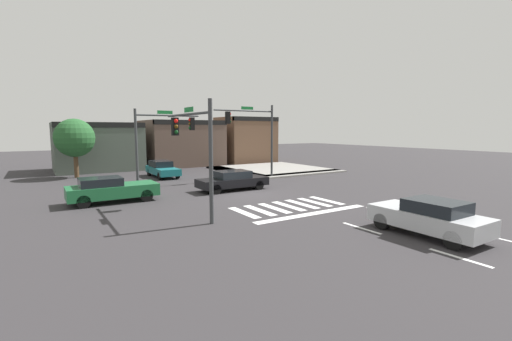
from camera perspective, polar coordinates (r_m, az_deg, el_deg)
name	(u,v)px	position (r m, az deg, el deg)	size (l,w,h in m)	color
ground_plane	(246,193)	(22.59, -1.69, -3.74)	(120.00, 120.00, 0.00)	#302D30
crosswalk_near	(288,206)	(18.93, 5.32, -5.81)	(6.01, 2.65, 0.01)	silver
lane_markings	(435,240)	(14.89, 27.24, -10.04)	(6.80, 20.25, 0.01)	white
bike_detector_marking	(389,219)	(17.25, 20.91, -7.49)	(1.15, 1.15, 0.01)	yellow
curb_corner_northeast	(270,170)	(34.97, 2.39, 0.13)	(10.00, 10.60, 0.15)	gray
storefront_row	(174,143)	(40.62, -13.28, 4.42)	(24.23, 7.04, 5.60)	#4C564C
traffic_signal_southwest	(192,138)	(16.89, -10.39, 5.22)	(0.32, 5.48, 5.41)	#383A3D
traffic_signal_northwest	(162,134)	(25.73, -15.15, 5.86)	(4.70, 0.32, 5.52)	#383A3D
traffic_signal_northeast	(253,128)	(28.56, -0.44, 6.93)	(5.47, 0.32, 6.13)	#383A3D
car_green	(111,189)	(21.31, -22.71, -2.85)	(4.79, 1.94, 1.45)	#1E6638
car_black	(233,180)	(23.68, -3.87, -1.60)	(4.79, 1.85, 1.32)	black
car_teal	(162,169)	(31.32, -15.13, 0.28)	(1.73, 4.62, 1.38)	#196B70
car_silver	(429,217)	(15.17, 26.54, -6.83)	(1.87, 4.32, 1.44)	#B7BABF
roadside_tree	(75,138)	(33.23, -27.60, 4.73)	(3.24, 3.24, 5.02)	#4C3823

